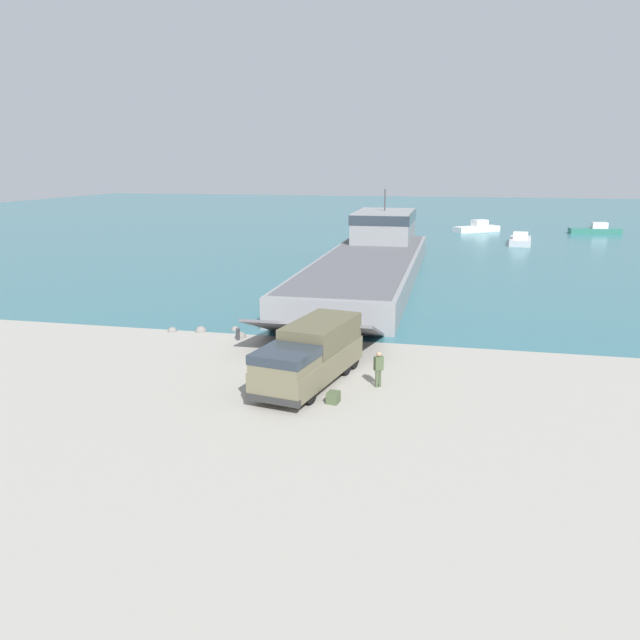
{
  "coord_description": "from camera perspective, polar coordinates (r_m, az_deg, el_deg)",
  "views": [
    {
      "loc": [
        8.01,
        -30.94,
        10.58
      ],
      "look_at": [
        0.49,
        2.83,
        1.93
      ],
      "focal_mm": 35.0,
      "sensor_mm": 36.0,
      "label": 1
    }
  ],
  "objects": [
    {
      "name": "shoreline_rock_a",
      "position": [
        41.25,
        -7.76,
        -0.95
      ],
      "size": [
        0.56,
        0.56,
        0.56
      ],
      "primitive_type": "sphere",
      "color": "gray",
      "rests_on": "ground_plane"
    },
    {
      "name": "moored_boat_a",
      "position": [
        107.5,
        23.89,
        7.53
      ],
      "size": [
        7.84,
        2.79,
        1.79
      ],
      "rotation": [
        0.0,
        0.0,
        1.67
      ],
      "color": "#2D7060",
      "rests_on": "ground_plane"
    },
    {
      "name": "shoreline_rock_d",
      "position": [
        39.56,
        -7.27,
        -1.58
      ],
      "size": [
        0.71,
        0.71,
        0.71
      ],
      "primitive_type": "sphere",
      "color": "gray",
      "rests_on": "ground_plane"
    },
    {
      "name": "ground_plane",
      "position": [
        33.66,
        -1.86,
        -4.28
      ],
      "size": [
        240.0,
        240.0,
        0.0
      ],
      "primitive_type": "plane",
      "color": "#9E998E"
    },
    {
      "name": "shoreline_rock_b",
      "position": [
        41.28,
        -10.83,
        -1.06
      ],
      "size": [
        0.74,
        0.74,
        0.74
      ],
      "primitive_type": "sphere",
      "color": "gray",
      "rests_on": "ground_plane"
    },
    {
      "name": "cargo_crate",
      "position": [
        28.63,
        1.23,
        -7.09
      ],
      "size": [
        0.59,
        0.68,
        0.52
      ],
      "primitive_type": "cube",
      "rotation": [
        0.0,
        0.0,
        -0.12
      ],
      "color": "#475638",
      "rests_on": "ground_plane"
    },
    {
      "name": "shoreline_rock_c",
      "position": [
        41.7,
        -13.34,
        -1.04
      ],
      "size": [
        0.61,
        0.61,
        0.61
      ],
      "primitive_type": "sphere",
      "color": "gray",
      "rests_on": "ground_plane"
    },
    {
      "name": "water_surface",
      "position": [
        127.22,
        9.02,
        9.11
      ],
      "size": [
        240.0,
        180.0,
        0.01
      ],
      "primitive_type": "cube",
      "color": "#336B75",
      "rests_on": "ground_plane"
    },
    {
      "name": "mooring_bollard",
      "position": [
        38.9,
        -7.52,
        -1.21
      ],
      "size": [
        0.26,
        0.26,
        0.79
      ],
      "color": "#333338",
      "rests_on": "ground_plane"
    },
    {
      "name": "soldier_on_ramp",
      "position": [
        30.47,
        5.37,
        -4.26
      ],
      "size": [
        0.5,
        0.45,
        1.79
      ],
      "rotation": [
        0.0,
        0.0,
        2.19
      ],
      "color": "#475638",
      "rests_on": "ground_plane"
    },
    {
      "name": "moored_boat_c",
      "position": [
        104.49,
        14.16,
        8.17
      ],
      "size": [
        7.56,
        6.64,
        1.93
      ],
      "rotation": [
        0.0,
        0.0,
        2.24
      ],
      "color": "white",
      "rests_on": "ground_plane"
    },
    {
      "name": "landing_craft",
      "position": [
        61.93,
        4.84,
        5.98
      ],
      "size": [
        9.13,
        44.62,
        7.92
      ],
      "rotation": [
        0.0,
        0.0,
        0.01
      ],
      "color": "gray",
      "rests_on": "ground_plane"
    },
    {
      "name": "military_truck",
      "position": [
        30.71,
        -0.91,
        -3.1
      ],
      "size": [
        4.13,
        8.44,
        2.9
      ],
      "rotation": [
        0.0,
        0.0,
        -1.77
      ],
      "color": "#6B664C",
      "rests_on": "ground_plane"
    },
    {
      "name": "moored_boat_b",
      "position": [
        89.95,
        17.84,
        6.98
      ],
      "size": [
        3.45,
        7.79,
        1.66
      ],
      "rotation": [
        0.0,
        0.0,
        6.19
      ],
      "color": "#B7BABF",
      "rests_on": "ground_plane"
    }
  ]
}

